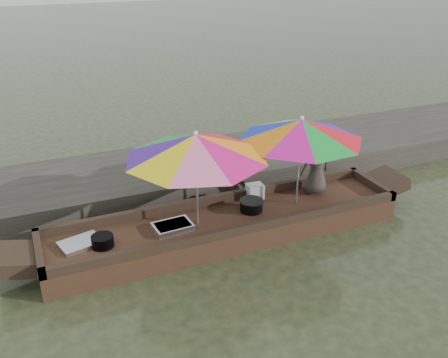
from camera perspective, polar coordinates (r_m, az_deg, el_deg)
name	(u,v)px	position (r m, az deg, el deg)	size (l,w,h in m)	color
water	(226,236)	(8.28, 0.27, -6.56)	(80.00, 80.00, 0.00)	#272F1C
dock	(183,172)	(9.99, -4.74, 0.76)	(22.00, 2.20, 0.50)	#2D2B26
boat_hull	(226,227)	(8.19, 0.28, -5.52)	(5.86, 1.20, 0.35)	black
cooking_pot	(103,241)	(7.54, -13.71, -6.91)	(0.33, 0.33, 0.17)	black
tray_crayfish	(173,227)	(7.80, -5.88, -5.45)	(0.59, 0.41, 0.09)	silver
tray_scallop	(80,243)	(7.68, -16.08, -7.06)	(0.59, 0.41, 0.06)	silver
charcoal_grill	(251,206)	(8.28, 3.14, -3.09)	(0.38, 0.38, 0.18)	black
supply_bag	(255,191)	(8.68, 3.54, -1.42)	(0.28, 0.22, 0.26)	silver
vendor	(316,163)	(8.84, 10.51, 1.77)	(0.55, 0.36, 1.12)	#39322D
umbrella_bow	(197,179)	(7.59, -3.13, -0.05)	(2.20, 2.20, 1.55)	red
umbrella_stern	(299,161)	(8.31, 8.57, 2.00)	(2.04, 2.04, 1.55)	#5314A5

